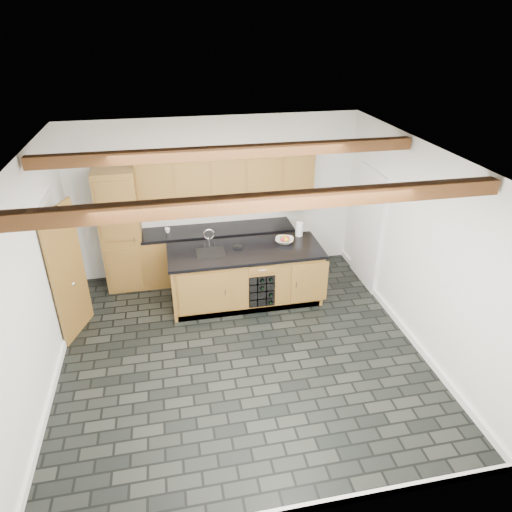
{
  "coord_description": "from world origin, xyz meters",
  "views": [
    {
      "loc": [
        -0.81,
        -5.07,
        4.23
      ],
      "look_at": [
        0.37,
        0.8,
        1.07
      ],
      "focal_mm": 32.0,
      "sensor_mm": 36.0,
      "label": 1
    }
  ],
  "objects_px": {
    "kitchen_scale": "(238,247)",
    "paper_towel": "(299,229)",
    "island": "(246,275)",
    "fruit_bowl": "(284,241)"
  },
  "relations": [
    {
      "from": "island",
      "to": "fruit_bowl",
      "type": "bearing_deg",
      "value": 12.17
    },
    {
      "from": "island",
      "to": "kitchen_scale",
      "type": "bearing_deg",
      "value": 139.53
    },
    {
      "from": "fruit_bowl",
      "to": "paper_towel",
      "type": "xyz_separation_m",
      "value": [
        0.31,
        0.21,
        0.08
      ]
    },
    {
      "from": "island",
      "to": "fruit_bowl",
      "type": "relative_size",
      "value": 8.33
    },
    {
      "from": "kitchen_scale",
      "to": "fruit_bowl",
      "type": "distance_m",
      "value": 0.79
    },
    {
      "from": "kitchen_scale",
      "to": "paper_towel",
      "type": "relative_size",
      "value": 0.69
    },
    {
      "from": "kitchen_scale",
      "to": "paper_towel",
      "type": "bearing_deg",
      "value": 21.85
    },
    {
      "from": "kitchen_scale",
      "to": "fruit_bowl",
      "type": "bearing_deg",
      "value": 11.93
    },
    {
      "from": "paper_towel",
      "to": "kitchen_scale",
      "type": "bearing_deg",
      "value": -166.5
    },
    {
      "from": "kitchen_scale",
      "to": "paper_towel",
      "type": "height_order",
      "value": "paper_towel"
    }
  ]
}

